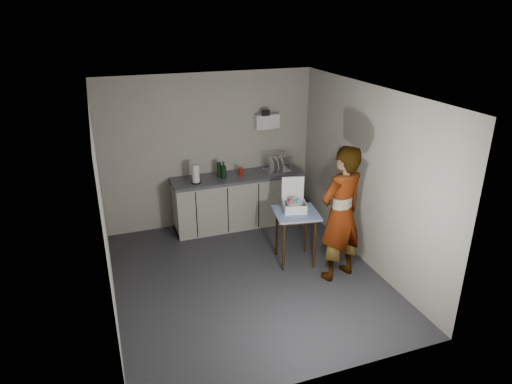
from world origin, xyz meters
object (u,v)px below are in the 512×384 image
object	(u,v)px
standing_man	(341,214)
dark_bottle	(219,170)
side_table	(296,219)
soda_can	(241,171)
dish_rack	(277,167)
bakery_box	(294,203)
kitchen_counter	(238,202)
soap_bottle	(223,170)
paper_towel	(196,174)

from	to	relation	value
standing_man	dark_bottle	xyz separation A→B (m)	(-1.13, 2.07, 0.07)
side_table	soda_can	distance (m)	1.56
soda_can	side_table	bearing A→B (deg)	-76.63
dark_bottle	dish_rack	xyz separation A→B (m)	(1.02, -0.04, -0.06)
dish_rack	bakery_box	bearing A→B (deg)	-101.61
dark_bottle	kitchen_counter	bearing A→B (deg)	-4.99
kitchen_counter	dish_rack	bearing A→B (deg)	-0.84
standing_man	dish_rack	distance (m)	2.04
standing_man	dark_bottle	world-z (taller)	standing_man
side_table	dish_rack	world-z (taller)	dish_rack
soda_can	soap_bottle	bearing A→B (deg)	-172.07
standing_man	bakery_box	xyz separation A→B (m)	(-0.39, 0.66, -0.06)
paper_towel	dish_rack	xyz separation A→B (m)	(1.44, 0.09, -0.08)
side_table	paper_towel	bearing A→B (deg)	139.43
kitchen_counter	dish_rack	size ratio (longest dim) A/B	5.10
kitchen_counter	soap_bottle	size ratio (longest dim) A/B	7.96
soda_can	paper_towel	world-z (taller)	paper_towel
dark_bottle	bakery_box	xyz separation A→B (m)	(0.73, -1.41, -0.13)
side_table	bakery_box	world-z (taller)	bakery_box
soap_bottle	dark_bottle	xyz separation A→B (m)	(-0.06, 0.05, -0.01)
soap_bottle	standing_man	bearing A→B (deg)	-62.22
soda_can	bakery_box	distance (m)	1.46
kitchen_counter	soap_bottle	bearing A→B (deg)	-175.45
kitchen_counter	soap_bottle	xyz separation A→B (m)	(-0.25, -0.02, 0.62)
side_table	standing_man	distance (m)	0.74
soap_bottle	dish_rack	xyz separation A→B (m)	(0.96, 0.01, -0.07)
kitchen_counter	dish_rack	world-z (taller)	dish_rack
side_table	standing_man	xyz separation A→B (m)	(0.40, -0.57, 0.26)
standing_man	dish_rack	size ratio (longest dim) A/B	4.39
soap_bottle	paper_towel	size ratio (longest dim) A/B	0.91
side_table	kitchen_counter	bearing A→B (deg)	115.20
bakery_box	dark_bottle	bearing A→B (deg)	131.72
dish_rack	kitchen_counter	bearing A→B (deg)	179.16
soap_bottle	paper_towel	bearing A→B (deg)	-170.83
side_table	dish_rack	size ratio (longest dim) A/B	1.83
kitchen_counter	side_table	distance (m)	1.56
kitchen_counter	soda_can	distance (m)	0.55
side_table	soda_can	xyz separation A→B (m)	(-0.36, 1.50, 0.28)
kitchen_counter	dark_bottle	bearing A→B (deg)	175.01
kitchen_counter	soap_bottle	world-z (taller)	soap_bottle
kitchen_counter	side_table	xyz separation A→B (m)	(0.42, -1.47, 0.27)
soda_can	paper_towel	distance (m)	0.81
standing_man	paper_towel	xyz separation A→B (m)	(-1.55, 1.95, 0.09)
soap_bottle	dish_rack	bearing A→B (deg)	0.60
dish_rack	soda_can	bearing A→B (deg)	176.95
dark_bottle	soap_bottle	bearing A→B (deg)	-39.48
soap_bottle	dish_rack	size ratio (longest dim) A/B	0.64
side_table	soda_can	world-z (taller)	soda_can
soda_can	bakery_box	xyz separation A→B (m)	(0.36, -1.41, -0.07)
paper_towel	soda_can	bearing A→B (deg)	8.68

